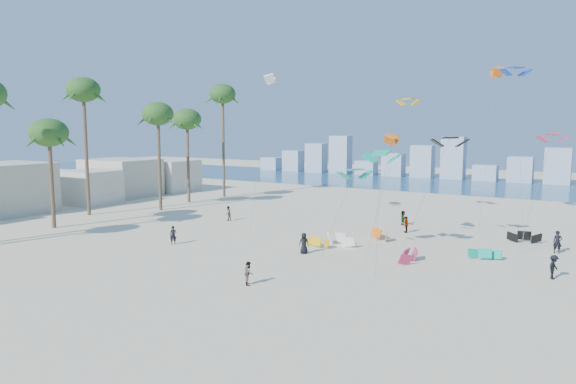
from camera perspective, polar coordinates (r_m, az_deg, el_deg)
The scene contains 10 objects.
ground at distance 36.52m, azimuth -17.59°, elevation -9.40°, with size 220.00×220.00×0.00m, color beige.
ocean at distance 99.00m, azimuth 15.58°, elevation 0.96°, with size 220.00×220.00×0.00m, color navy.
kitesurfer_near at distance 46.41m, azimuth -12.59°, elevation -4.68°, with size 0.60×0.39×1.64m, color black.
kitesurfer_mid at distance 34.07m, azimuth -4.37°, elevation -8.94°, with size 0.74×0.58×1.53m, color gray.
kitesurfers_far at distance 47.28m, azimuth 11.98°, elevation -4.44°, with size 33.29×17.36×1.86m.
grounded_kites at distance 45.09m, azimuth 12.99°, elevation -5.52°, with size 17.91×14.68×1.00m.
flying_kites at distance 47.75m, azimuth 14.56°, elevation 8.41°, with size 34.76×27.92×16.71m.
palm_row at distance 61.56m, azimuth -19.55°, elevation 8.56°, with size 8.83×44.80×16.49m.
beachfront_buildings at distance 74.83m, azimuth -22.66°, elevation 0.82°, with size 11.50×43.00×6.00m.
distant_skyline at distance 108.67m, azimuth 16.47°, elevation 3.09°, with size 85.00×3.00×8.40m.
Camera 1 is at (26.65, -22.80, 10.18)m, focal length 32.13 mm.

